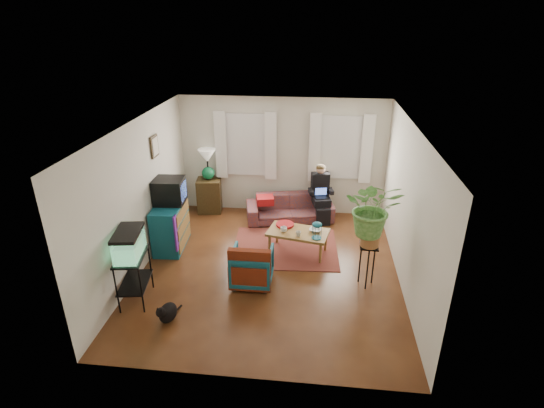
# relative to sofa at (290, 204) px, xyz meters

# --- Properties ---
(floor) EXTENTS (4.50, 5.00, 0.01)m
(floor) POSITION_rel_sofa_xyz_m (-0.21, -2.05, -0.37)
(floor) COLOR #4F2B14
(floor) RESTS_ON ground
(ceiling) EXTENTS (4.50, 5.00, 0.01)m
(ceiling) POSITION_rel_sofa_xyz_m (-0.21, -2.05, 2.23)
(ceiling) COLOR white
(ceiling) RESTS_ON wall_back
(wall_back) EXTENTS (4.50, 0.01, 2.60)m
(wall_back) POSITION_rel_sofa_xyz_m (-0.21, 0.45, 0.93)
(wall_back) COLOR silver
(wall_back) RESTS_ON floor
(wall_front) EXTENTS (4.50, 0.01, 2.60)m
(wall_front) POSITION_rel_sofa_xyz_m (-0.21, -4.55, 0.93)
(wall_front) COLOR silver
(wall_front) RESTS_ON floor
(wall_left) EXTENTS (0.01, 5.00, 2.60)m
(wall_left) POSITION_rel_sofa_xyz_m (-2.46, -2.05, 0.93)
(wall_left) COLOR silver
(wall_left) RESTS_ON floor
(wall_right) EXTENTS (0.01, 5.00, 2.60)m
(wall_right) POSITION_rel_sofa_xyz_m (2.04, -2.05, 0.93)
(wall_right) COLOR silver
(wall_right) RESTS_ON floor
(window_left) EXTENTS (1.08, 0.04, 1.38)m
(window_left) POSITION_rel_sofa_xyz_m (-1.01, 0.43, 1.18)
(window_left) COLOR white
(window_left) RESTS_ON wall_back
(window_right) EXTENTS (1.08, 0.04, 1.38)m
(window_right) POSITION_rel_sofa_xyz_m (1.04, 0.43, 1.18)
(window_right) COLOR white
(window_right) RESTS_ON wall_back
(curtains_left) EXTENTS (1.36, 0.06, 1.50)m
(curtains_left) POSITION_rel_sofa_xyz_m (-1.01, 0.35, 1.18)
(curtains_left) COLOR white
(curtains_left) RESTS_ON wall_back
(curtains_right) EXTENTS (1.36, 0.06, 1.50)m
(curtains_right) POSITION_rel_sofa_xyz_m (1.04, 0.35, 1.18)
(curtains_right) COLOR white
(curtains_right) RESTS_ON wall_back
(picture_frame) EXTENTS (0.04, 0.32, 0.40)m
(picture_frame) POSITION_rel_sofa_xyz_m (-2.42, -1.20, 1.58)
(picture_frame) COLOR #3D2616
(picture_frame) RESTS_ON wall_left
(area_rug) EXTENTS (2.09, 1.72, 0.01)m
(area_rug) POSITION_rel_sofa_xyz_m (0.01, -1.28, -0.36)
(area_rug) COLOR brown
(area_rug) RESTS_ON floor
(sofa) EXTENTS (1.99, 1.12, 0.73)m
(sofa) POSITION_rel_sofa_xyz_m (0.00, 0.00, 0.00)
(sofa) COLOR brown
(sofa) RESTS_ON floor
(seated_person) EXTENTS (0.58, 0.66, 1.12)m
(seated_person) POSITION_rel_sofa_xyz_m (0.66, 0.14, 0.19)
(seated_person) COLOR black
(seated_person) RESTS_ON sofa
(side_table) EXTENTS (0.59, 0.59, 0.77)m
(side_table) POSITION_rel_sofa_xyz_m (-1.86, 0.27, 0.02)
(side_table) COLOR #392015
(side_table) RESTS_ON floor
(table_lamp) EXTENTS (0.44, 0.44, 0.71)m
(table_lamp) POSITION_rel_sofa_xyz_m (-1.86, 0.27, 0.73)
(table_lamp) COLOR white
(table_lamp) RESTS_ON side_table
(dresser) EXTENTS (0.56, 1.03, 0.90)m
(dresser) POSITION_rel_sofa_xyz_m (-2.20, -1.45, 0.08)
(dresser) COLOR #11676B
(dresser) RESTS_ON floor
(crt_tv) EXTENTS (0.58, 0.53, 0.48)m
(crt_tv) POSITION_rel_sofa_xyz_m (-2.19, -1.35, 0.77)
(crt_tv) COLOR black
(crt_tv) RESTS_ON dresser
(aquarium_stand) EXTENTS (0.51, 0.78, 0.81)m
(aquarium_stand) POSITION_rel_sofa_xyz_m (-2.21, -3.16, 0.04)
(aquarium_stand) COLOR black
(aquarium_stand) RESTS_ON floor
(aquarium) EXTENTS (0.46, 0.71, 0.43)m
(aquarium) POSITION_rel_sofa_xyz_m (-2.21, -3.16, 0.66)
(aquarium) COLOR #7FD899
(aquarium) RESTS_ON aquarium_stand
(black_cat) EXTENTS (0.35, 0.44, 0.33)m
(black_cat) POSITION_rel_sofa_xyz_m (-1.55, -3.59, -0.20)
(black_cat) COLOR black
(black_cat) RESTS_ON floor
(armchair) EXTENTS (0.67, 0.63, 0.69)m
(armchair) POSITION_rel_sofa_xyz_m (-0.45, -2.48, -0.02)
(armchair) COLOR #104D64
(armchair) RESTS_ON floor
(serape_throw) EXTENTS (0.69, 0.16, 0.57)m
(serape_throw) POSITION_rel_sofa_xyz_m (-0.45, -2.74, 0.12)
(serape_throw) COLOR #9E0A0A
(serape_throw) RESTS_ON armchair
(coffee_table) EXTENTS (1.22, 0.82, 0.46)m
(coffee_table) POSITION_rel_sofa_xyz_m (0.26, -1.42, -0.14)
(coffee_table) COLOR brown
(coffee_table) RESTS_ON floor
(cup_a) EXTENTS (0.15, 0.15, 0.10)m
(cup_a) POSITION_rel_sofa_xyz_m (-0.01, -1.47, 0.14)
(cup_a) COLOR white
(cup_a) RESTS_ON coffee_table
(cup_b) EXTENTS (0.12, 0.12, 0.10)m
(cup_b) POSITION_rel_sofa_xyz_m (0.27, -1.61, 0.14)
(cup_b) COLOR beige
(cup_b) RESTS_ON coffee_table
(bowl) EXTENTS (0.26, 0.26, 0.05)m
(bowl) POSITION_rel_sofa_xyz_m (0.58, -1.39, 0.12)
(bowl) COLOR white
(bowl) RESTS_ON coffee_table
(snack_tray) EXTENTS (0.41, 0.41, 0.04)m
(snack_tray) POSITION_rel_sofa_xyz_m (-0.01, -1.21, 0.11)
(snack_tray) COLOR #B21414
(snack_tray) RESTS_ON coffee_table
(birdcage) EXTENTS (0.22, 0.22, 0.32)m
(birdcage) POSITION_rel_sofa_xyz_m (0.60, -1.65, 0.26)
(birdcage) COLOR #115B6B
(birdcage) RESTS_ON coffee_table
(plant_stand) EXTENTS (0.33, 0.33, 0.76)m
(plant_stand) POSITION_rel_sofa_xyz_m (1.45, -2.33, 0.01)
(plant_stand) COLOR black
(plant_stand) RESTS_ON floor
(potted_plant) EXTENTS (0.89, 0.78, 0.96)m
(potted_plant) POSITION_rel_sofa_xyz_m (1.45, -2.33, 0.91)
(potted_plant) COLOR #599947
(potted_plant) RESTS_ON plant_stand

